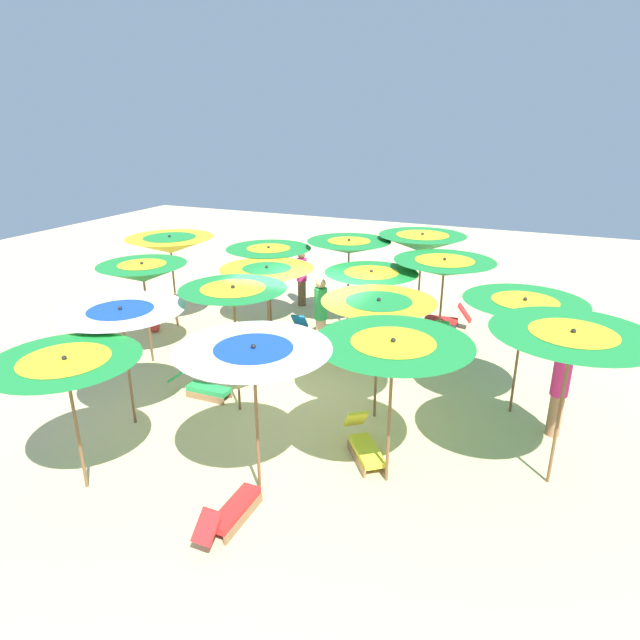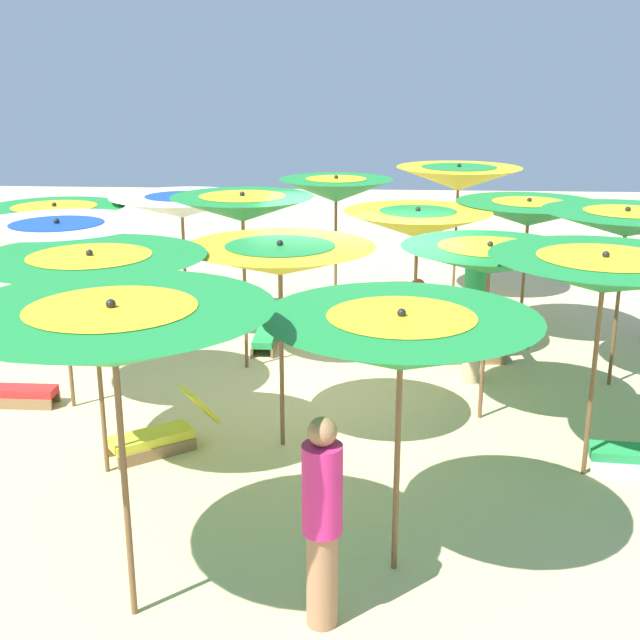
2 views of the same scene
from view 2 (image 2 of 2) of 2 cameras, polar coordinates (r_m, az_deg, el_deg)
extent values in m
cube|color=beige|center=(10.87, 2.62, -4.99)|extent=(38.13, 38.13, 0.04)
cylinder|color=brown|center=(15.14, 9.42, 5.54)|extent=(0.05, 0.05, 2.20)
cone|color=yellow|center=(14.97, 9.62, 9.67)|extent=(2.22, 2.22, 0.41)
cone|color=#1E8C38|center=(14.95, 9.64, 10.00)|extent=(1.33, 1.33, 0.25)
sphere|color=black|center=(14.94, 9.67, 10.57)|extent=(0.07, 0.07, 0.07)
cylinder|color=brown|center=(14.19, 1.10, 4.80)|extent=(0.05, 0.05, 2.10)
cone|color=#1E8C38|center=(14.01, 1.12, 9.00)|extent=(1.92, 1.92, 0.39)
cone|color=yellow|center=(13.99, 1.13, 9.39)|extent=(1.03, 1.03, 0.21)
sphere|color=black|center=(13.98, 1.13, 9.92)|extent=(0.07, 0.07, 0.07)
cylinder|color=brown|center=(13.07, -9.39, 3.36)|extent=(0.05, 0.05, 2.04)
cone|color=white|center=(12.87, -9.60, 7.77)|extent=(2.19, 2.19, 0.33)
cone|color=#1947B2|center=(12.86, -9.62, 8.15)|extent=(1.12, 1.12, 0.17)
sphere|color=black|center=(12.84, -9.65, 8.63)|extent=(0.07, 0.07, 0.07)
cylinder|color=brown|center=(13.04, -17.55, 2.48)|extent=(0.05, 0.05, 1.91)
cone|color=#1E8C38|center=(12.85, -17.93, 6.61)|extent=(2.09, 2.09, 0.41)
cone|color=yellow|center=(12.83, -17.97, 7.00)|extent=(1.24, 1.24, 0.25)
sphere|color=black|center=(12.81, -18.03, 7.65)|extent=(0.07, 0.07, 0.07)
cylinder|color=brown|center=(12.93, 13.99, 2.83)|extent=(0.05, 0.05, 1.99)
cone|color=#1E8C38|center=(12.74, 14.30, 7.17)|extent=(2.17, 2.17, 0.36)
cone|color=yellow|center=(12.72, 14.34, 7.59)|extent=(1.10, 1.10, 0.19)
sphere|color=black|center=(12.70, 14.37, 8.11)|extent=(0.07, 0.07, 0.07)
cylinder|color=brown|center=(11.90, 6.64, 1.95)|extent=(0.05, 0.05, 1.96)
cone|color=yellow|center=(11.68, 6.80, 6.61)|extent=(2.09, 2.09, 0.38)
cone|color=#1E8C38|center=(11.67, 6.82, 7.08)|extent=(1.09, 1.09, 0.20)
sphere|color=black|center=(11.65, 6.84, 7.68)|extent=(0.07, 0.07, 0.07)
cylinder|color=brown|center=(11.37, -5.26, 2.07)|extent=(0.05, 0.05, 2.26)
cone|color=#1E8C38|center=(11.14, -5.41, 7.70)|extent=(1.93, 1.93, 0.34)
cone|color=yellow|center=(11.12, -5.42, 8.08)|extent=(1.16, 1.16, 0.21)
sphere|color=black|center=(11.11, -5.44, 8.73)|extent=(0.07, 0.07, 0.07)
cylinder|color=brown|center=(10.46, -17.25, -0.33)|extent=(0.05, 0.05, 2.14)
cone|color=white|center=(10.21, -17.77, 5.40)|extent=(2.18, 2.18, 0.36)
cone|color=#1947B2|center=(10.19, -17.82, 5.93)|extent=(1.10, 1.10, 0.18)
sphere|color=black|center=(10.17, -17.88, 6.57)|extent=(0.07, 0.07, 0.07)
cylinder|color=brown|center=(11.38, 19.99, 0.88)|extent=(0.05, 0.05, 2.18)
cone|color=#1E8C38|center=(11.15, 20.55, 6.26)|extent=(2.14, 2.14, 0.32)
cone|color=yellow|center=(11.13, 20.59, 6.69)|extent=(1.10, 1.10, 0.17)
sphere|color=black|center=(11.11, 20.65, 7.23)|extent=(0.07, 0.07, 0.07)
cylinder|color=brown|center=(9.87, 11.36, -1.45)|extent=(0.05, 0.05, 1.96)
cone|color=#1E8C38|center=(9.61, 11.70, 4.09)|extent=(2.04, 2.04, 0.32)
cone|color=yellow|center=(9.60, 11.73, 4.51)|extent=(1.19, 1.19, 0.19)
sphere|color=black|center=(9.57, 11.77, 5.19)|extent=(0.07, 0.07, 0.07)
cylinder|color=brown|center=(8.96, -2.70, -2.48)|extent=(0.05, 0.05, 2.12)
cone|color=yellow|center=(8.66, -2.79, 4.15)|extent=(2.02, 2.02, 0.32)
cone|color=#1E8C38|center=(8.65, -2.80, 4.63)|extent=(1.17, 1.17, 0.18)
sphere|color=black|center=(8.62, -2.81, 5.37)|extent=(0.07, 0.07, 0.07)
cylinder|color=brown|center=(8.63, -15.09, -3.87)|extent=(0.05, 0.05, 2.11)
cone|color=#1E8C38|center=(8.32, -15.64, 2.95)|extent=(2.28, 2.28, 0.41)
cone|color=yellow|center=(8.30, -15.70, 3.63)|extent=(1.20, 1.20, 0.21)
sphere|color=black|center=(8.27, -15.77, 4.51)|extent=(0.07, 0.07, 0.07)
cylinder|color=brown|center=(8.73, 18.48, -3.86)|extent=(0.05, 0.05, 2.14)
cone|color=#1E8C38|center=(8.42, 19.15, 2.95)|extent=(2.25, 2.25, 0.35)
cone|color=yellow|center=(8.41, 19.20, 3.48)|extent=(1.31, 1.31, 0.21)
sphere|color=black|center=(8.38, 19.29, 4.32)|extent=(0.07, 0.07, 0.07)
cylinder|color=brown|center=(6.78, 5.39, -9.73)|extent=(0.05, 0.05, 2.01)
cone|color=#1E8C38|center=(6.40, 5.64, -1.67)|extent=(2.18, 2.18, 0.44)
cone|color=yellow|center=(6.36, 5.67, -0.74)|extent=(1.17, 1.17, 0.24)
sphere|color=black|center=(6.32, 5.70, 0.50)|extent=(0.07, 0.07, 0.07)
cylinder|color=brown|center=(6.32, -13.44, -10.98)|extent=(0.05, 0.05, 2.26)
cone|color=#1E8C38|center=(5.89, -14.19, -1.22)|extent=(2.29, 2.29, 0.43)
cone|color=yellow|center=(5.86, -14.27, -0.20)|extent=(1.19, 1.19, 0.23)
sphere|color=black|center=(5.82, -14.36, 1.09)|extent=(0.07, 0.07, 0.07)
cube|color=olive|center=(9.15, -11.21, -9.10)|extent=(0.58, 0.74, 0.14)
cube|color=olive|center=(9.45, -12.05, -8.28)|extent=(0.58, 0.74, 0.14)
cube|color=yellow|center=(9.25, -11.68, -8.01)|extent=(0.83, 0.93, 0.10)
cube|color=yellow|center=(9.37, -8.32, -5.86)|extent=(0.49, 0.49, 0.42)
cube|color=olive|center=(11.16, -20.01, -4.96)|extent=(0.04, 0.98, 0.14)
cube|color=olive|center=(10.92, -20.59, -5.50)|extent=(0.04, 0.98, 0.14)
cube|color=red|center=(11.00, -20.36, -4.64)|extent=(0.28, 0.98, 0.10)
cube|color=olive|center=(11.95, 10.64, -2.75)|extent=(0.11, 0.94, 0.14)
cube|color=olive|center=(12.27, 10.33, -2.20)|extent=(0.11, 0.94, 0.14)
cube|color=#1972B7|center=(12.07, 10.51, -1.93)|extent=(0.43, 0.97, 0.10)
cube|color=#1972B7|center=(12.13, 13.47, -0.85)|extent=(0.38, 0.37, 0.40)
cube|color=olive|center=(12.41, -3.16, -1.72)|extent=(0.88, 0.05, 0.14)
cube|color=olive|center=(12.44, -4.52, -1.70)|extent=(0.88, 0.05, 0.14)
cube|color=green|center=(12.39, -3.85, -1.18)|extent=(0.89, 0.31, 0.10)
cube|color=green|center=(12.95, -3.53, 0.62)|extent=(0.47, 0.31, 0.37)
cube|color=silver|center=(9.21, 20.92, -9.78)|extent=(0.10, 0.83, 0.14)
cube|color=silver|center=(9.51, 20.50, -8.86)|extent=(0.10, 0.83, 0.14)
cube|color=green|center=(9.31, 20.78, -8.65)|extent=(0.41, 0.86, 0.10)
cylinder|color=#A3704C|center=(6.44, 0.15, -17.50)|extent=(0.24, 0.24, 0.79)
cylinder|color=#D82672|center=(6.05, 0.15, -11.69)|extent=(0.30, 0.30, 0.69)
sphere|color=#A3704C|center=(5.85, 0.16, -7.78)|extent=(0.21, 0.21, 0.21)
cylinder|color=#D8A87F|center=(11.18, 10.53, -2.18)|extent=(0.24, 0.24, 0.86)
cylinder|color=green|center=(10.95, 10.75, 1.81)|extent=(0.30, 0.30, 0.75)
sphere|color=#D8A87F|center=(10.83, 10.90, 4.32)|extent=(0.23, 0.23, 0.23)
sphere|color=red|center=(15.55, 6.84, 2.35)|extent=(0.29, 0.29, 0.29)
camera|label=1|loc=(11.29, -58.11, 15.61)|focal=30.58mm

